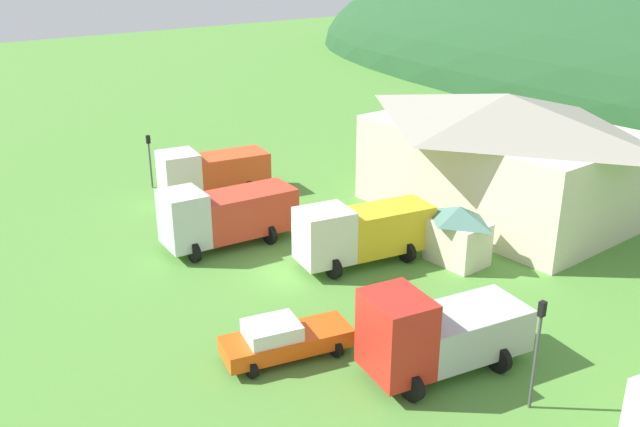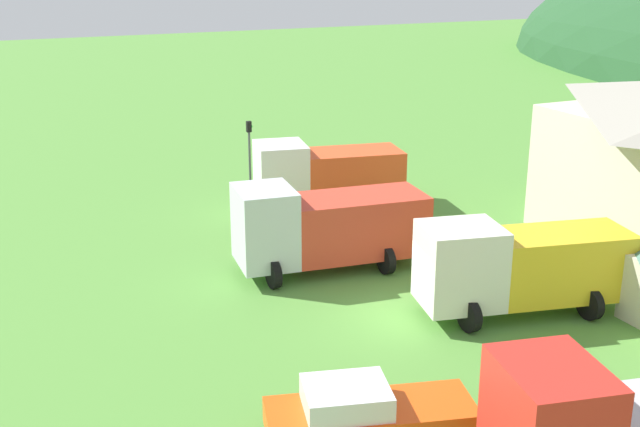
# 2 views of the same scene
# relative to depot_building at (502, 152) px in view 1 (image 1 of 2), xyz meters

# --- Properties ---
(ground_plane) EXTENTS (200.00, 200.00, 0.00)m
(ground_plane) POSITION_rel_depot_building_xyz_m (-1.37, -14.83, -3.79)
(ground_plane) COLOR #518C38
(depot_building) EXTENTS (16.06, 11.13, 7.36)m
(depot_building) POSITION_rel_depot_building_xyz_m (0.00, 0.00, 0.00)
(depot_building) COLOR beige
(depot_building) RESTS_ON ground
(play_shed_cream) EXTENTS (3.12, 2.26, 3.10)m
(play_shed_cream) POSITION_rel_depot_building_xyz_m (3.35, -7.64, -2.19)
(play_shed_cream) COLOR beige
(play_shed_cream) RESTS_ON ground
(heavy_rig_white) EXTENTS (4.09, 7.34, 3.24)m
(heavy_rig_white) POSITION_rel_depot_building_xyz_m (-13.44, -12.47, -2.06)
(heavy_rig_white) COLOR white
(heavy_rig_white) RESTS_ON ground
(tow_truck_silver) EXTENTS (3.86, 7.59, 3.50)m
(tow_truck_silver) POSITION_rel_depot_building_xyz_m (-6.07, -15.86, -1.97)
(tow_truck_silver) COLOR silver
(tow_truck_silver) RESTS_ON ground
(heavy_rig_striped) EXTENTS (3.97, 7.55, 3.28)m
(heavy_rig_striped) POSITION_rel_depot_building_xyz_m (0.25, -11.63, -2.02)
(heavy_rig_striped) COLOR silver
(heavy_rig_striped) RESTS_ON ground
(crane_truck_red) EXTENTS (4.16, 7.04, 3.66)m
(crane_truck_red) POSITION_rel_depot_building_xyz_m (9.36, -15.94, -2.04)
(crane_truck_red) COLOR red
(crane_truck_red) RESTS_ON ground
(service_pickup_orange) EXTENTS (3.15, 5.54, 1.66)m
(service_pickup_orange) POSITION_rel_depot_building_xyz_m (4.94, -19.86, -2.96)
(service_pickup_orange) COLOR #E95012
(service_pickup_orange) RESTS_ON ground
(traffic_light_west) EXTENTS (0.20, 0.32, 3.66)m
(traffic_light_west) POSITION_rel_depot_building_xyz_m (-17.46, -14.75, -1.51)
(traffic_light_west) COLOR #4C4C51
(traffic_light_west) RESTS_ON ground
(traffic_light_east) EXTENTS (0.20, 0.32, 4.28)m
(traffic_light_east) POSITION_rel_depot_building_xyz_m (13.07, -14.89, -1.17)
(traffic_light_east) COLOR #4C4C51
(traffic_light_east) RESTS_ON ground
(traffic_cone_near_pickup) EXTENTS (0.36, 0.36, 0.47)m
(traffic_cone_near_pickup) POSITION_rel_depot_building_xyz_m (7.11, -10.41, -3.79)
(traffic_cone_near_pickup) COLOR orange
(traffic_cone_near_pickup) RESTS_ON ground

